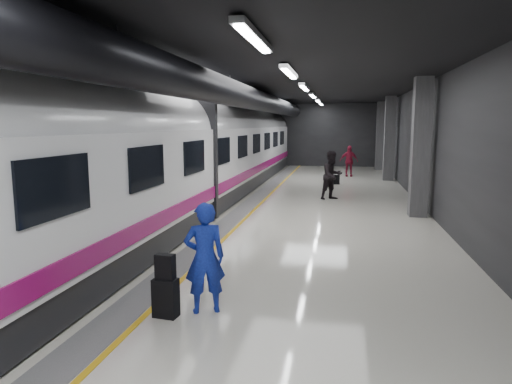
{
  "coord_description": "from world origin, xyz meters",
  "views": [
    {
      "loc": [
        2.04,
        -13.54,
        3.0
      ],
      "look_at": [
        -0.1,
        -2.15,
        1.28
      ],
      "focal_mm": 32.0,
      "sensor_mm": 36.0,
      "label": 1
    }
  ],
  "objects": [
    {
      "name": "traveler_main",
      "position": [
        -0.06,
        -6.8,
        0.9
      ],
      "size": [
        0.77,
        0.66,
        1.8
      ],
      "primitive_type": "imported",
      "rotation": [
        0.0,
        0.0,
        3.56
      ],
      "color": "#1935C0",
      "rests_on": "ground"
    },
    {
      "name": "shoulder_bag",
      "position": [
        -0.6,
        -7.1,
        0.81
      ],
      "size": [
        0.31,
        0.19,
        0.4
      ],
      "primitive_type": "cube",
      "rotation": [
        0.0,
        0.0,
        -0.11
      ],
      "color": "black",
      "rests_on": "suitcase_main"
    },
    {
      "name": "traveler_far_a",
      "position": [
        1.69,
        4.89,
        0.98
      ],
      "size": [
        1.21,
        1.18,
        1.96
      ],
      "primitive_type": "imported",
      "rotation": [
        0.0,
        0.0,
        0.7
      ],
      "color": "black",
      "rests_on": "ground"
    },
    {
      "name": "train",
      "position": [
        -3.25,
        -0.0,
        2.07
      ],
      "size": [
        3.05,
        38.0,
        4.05
      ],
      "color": "black",
      "rests_on": "ground"
    },
    {
      "name": "traveler_far_b",
      "position": [
        2.47,
        13.53,
        0.9
      ],
      "size": [
        1.08,
        0.53,
        1.79
      ],
      "primitive_type": "imported",
      "rotation": [
        0.0,
        0.0,
        0.09
      ],
      "color": "maroon",
      "rests_on": "ground"
    },
    {
      "name": "platform_hall",
      "position": [
        -0.29,
        0.96,
        3.54
      ],
      "size": [
        10.02,
        40.02,
        4.51
      ],
      "color": "black",
      "rests_on": "ground"
    },
    {
      "name": "ground",
      "position": [
        0.0,
        0.0,
        0.0
      ],
      "size": [
        40.0,
        40.0,
        0.0
      ],
      "primitive_type": "plane",
      "color": "beige",
      "rests_on": "ground"
    },
    {
      "name": "suitcase_main",
      "position": [
        -0.61,
        -7.1,
        0.31
      ],
      "size": [
        0.4,
        0.28,
        0.62
      ],
      "primitive_type": "cube",
      "rotation": [
        0.0,
        0.0,
        -0.11
      ],
      "color": "black",
      "rests_on": "ground"
    },
    {
      "name": "suitcase_far",
      "position": [
        1.8,
        9.78,
        0.24
      ],
      "size": [
        0.37,
        0.3,
        0.48
      ],
      "primitive_type": "cube",
      "rotation": [
        0.0,
        0.0,
        0.3
      ],
      "color": "black",
      "rests_on": "ground"
    }
  ]
}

